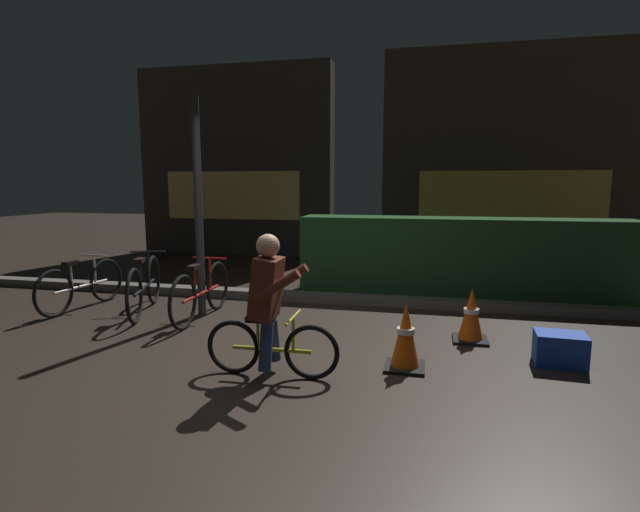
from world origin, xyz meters
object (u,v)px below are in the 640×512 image
(traffic_cone_near, at_px, (406,337))
(blue_crate, at_px, (560,349))
(cyclist, at_px, (269,305))
(street_post, at_px, (198,208))
(parked_bike_left_mid, at_px, (145,286))
(traffic_cone_far, at_px, (471,316))
(parked_bike_leftmost, at_px, (82,285))
(parked_bike_center_left, at_px, (201,292))

(traffic_cone_near, bearing_deg, blue_crate, 16.04)
(blue_crate, bearing_deg, cyclist, -162.14)
(street_post, relative_size, parked_bike_left_mid, 1.69)
(street_post, relative_size, traffic_cone_near, 4.40)
(street_post, xyz_separation_m, blue_crate, (4.02, -0.90, -1.21))
(traffic_cone_far, bearing_deg, traffic_cone_near, -124.27)
(parked_bike_left_mid, distance_m, cyclist, 2.80)
(parked_bike_left_mid, bearing_deg, blue_crate, -118.79)
(street_post, distance_m, parked_bike_leftmost, 1.99)
(parked_bike_center_left, bearing_deg, parked_bike_leftmost, 86.20)
(traffic_cone_near, xyz_separation_m, blue_crate, (1.39, 0.40, -0.15))
(traffic_cone_near, relative_size, cyclist, 0.50)
(blue_crate, bearing_deg, traffic_cone_near, -163.96)
(traffic_cone_near, bearing_deg, parked_bike_leftmost, 164.31)
(parked_bike_left_mid, height_order, traffic_cone_near, parked_bike_left_mid)
(parked_bike_leftmost, xyz_separation_m, blue_crate, (5.72, -0.82, -0.17))
(cyclist, bearing_deg, parked_bike_left_mid, 142.67)
(street_post, height_order, cyclist, street_post)
(street_post, distance_m, traffic_cone_near, 3.12)
(parked_bike_leftmost, bearing_deg, parked_bike_center_left, -87.87)
(traffic_cone_far, xyz_separation_m, blue_crate, (0.75, -0.54, -0.13))
(parked_bike_leftmost, bearing_deg, blue_crate, -92.80)
(traffic_cone_far, relative_size, blue_crate, 1.30)
(traffic_cone_far, bearing_deg, parked_bike_center_left, 176.87)
(parked_bike_center_left, distance_m, blue_crate, 4.00)
(street_post, relative_size, parked_bike_center_left, 1.70)
(parked_bike_leftmost, distance_m, parked_bike_left_mid, 0.94)
(traffic_cone_far, bearing_deg, parked_bike_leftmost, 176.85)
(parked_bike_left_mid, xyz_separation_m, traffic_cone_far, (4.03, -0.28, -0.08))
(parked_bike_center_left, height_order, cyclist, cyclist)
(parked_bike_leftmost, distance_m, parked_bike_center_left, 1.79)
(traffic_cone_near, bearing_deg, street_post, 153.73)
(traffic_cone_far, relative_size, cyclist, 0.46)
(traffic_cone_near, height_order, blue_crate, traffic_cone_near)
(parked_bike_center_left, bearing_deg, blue_crate, -100.93)
(blue_crate, relative_size, cyclist, 0.35)
(cyclist, bearing_deg, blue_crate, 16.63)
(blue_crate, height_order, cyclist, cyclist)
(parked_bike_center_left, bearing_deg, cyclist, -138.25)
(street_post, distance_m, traffic_cone_far, 3.47)
(parked_bike_leftmost, xyz_separation_m, cyclist, (3.18, -1.63, 0.31))
(street_post, bearing_deg, parked_bike_left_mid, -174.11)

